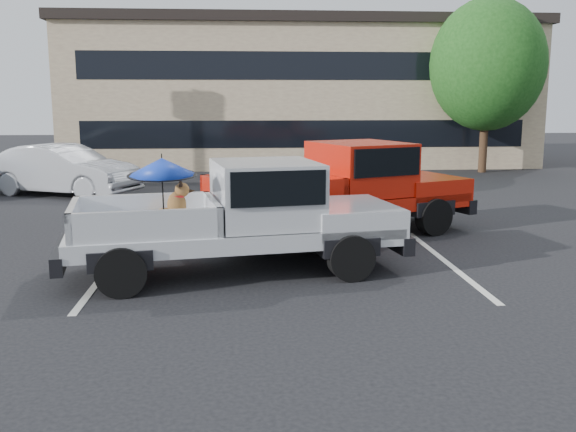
{
  "coord_description": "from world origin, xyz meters",
  "views": [
    {
      "loc": [
        -0.69,
        -9.0,
        2.91
      ],
      "look_at": [
        -0.03,
        -0.26,
        1.3
      ],
      "focal_mm": 40.0,
      "sensor_mm": 36.0,
      "label": 1
    }
  ],
  "objects_px": {
    "red_pickup": "(353,184)",
    "tree_back": "(371,69)",
    "tree_right": "(488,65)",
    "silver_sedan": "(63,170)",
    "silver_pickup": "(252,211)"
  },
  "relations": [
    {
      "from": "tree_right",
      "to": "silver_pickup",
      "type": "distance_m",
      "value": 17.53
    },
    {
      "from": "silver_pickup",
      "to": "silver_sedan",
      "type": "bearing_deg",
      "value": 111.27
    },
    {
      "from": "silver_pickup",
      "to": "silver_sedan",
      "type": "height_order",
      "value": "silver_pickup"
    },
    {
      "from": "red_pickup",
      "to": "silver_sedan",
      "type": "height_order",
      "value": "red_pickup"
    },
    {
      "from": "red_pickup",
      "to": "silver_sedan",
      "type": "distance_m",
      "value": 9.98
    },
    {
      "from": "silver_pickup",
      "to": "silver_sedan",
      "type": "xyz_separation_m",
      "value": [
        -5.57,
        9.25,
        -0.28
      ]
    },
    {
      "from": "silver_sedan",
      "to": "silver_pickup",
      "type": "bearing_deg",
      "value": -124.2
    },
    {
      "from": "red_pickup",
      "to": "tree_back",
      "type": "bearing_deg",
      "value": 55.26
    },
    {
      "from": "tree_right",
      "to": "silver_sedan",
      "type": "xyz_separation_m",
      "value": [
        -15.06,
        -5.15,
        -3.43
      ]
    },
    {
      "from": "tree_right",
      "to": "silver_sedan",
      "type": "distance_m",
      "value": 16.28
    },
    {
      "from": "tree_right",
      "to": "tree_back",
      "type": "bearing_deg",
      "value": 110.56
    },
    {
      "from": "tree_back",
      "to": "red_pickup",
      "type": "distance_m",
      "value": 20.09
    },
    {
      "from": "tree_back",
      "to": "silver_sedan",
      "type": "bearing_deg",
      "value": -132.53
    },
    {
      "from": "tree_right",
      "to": "silver_pickup",
      "type": "xyz_separation_m",
      "value": [
        -9.5,
        -14.4,
        -3.16
      ]
    },
    {
      "from": "tree_right",
      "to": "red_pickup",
      "type": "xyz_separation_m",
      "value": [
        -7.25,
        -11.35,
        -3.13
      ]
    }
  ]
}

